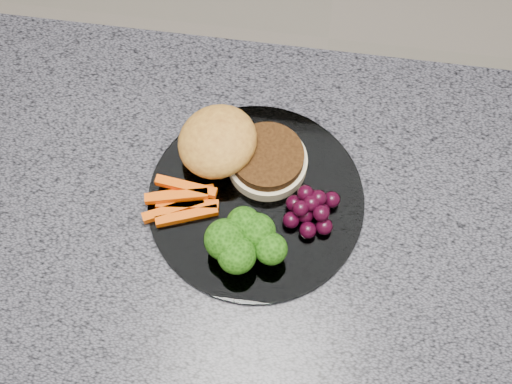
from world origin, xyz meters
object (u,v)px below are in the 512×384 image
Objects in this scene: grape_bunch at (311,209)px; burger at (235,150)px; plate at (256,200)px; island_cabinet at (298,350)px.

burger is at bearing 147.89° from grape_bunch.
burger is at bearing 122.31° from plate.
plate is (-0.08, 0.07, 0.47)m from island_cabinet.
grape_bunch is at bearing -44.59° from burger.
island_cabinet is 0.53m from burger.
plate is at bearing -70.17° from burger.
grape_bunch is at bearing 107.41° from island_cabinet.
burger reaches higher than grape_bunch.
burger is (-0.03, 0.05, 0.03)m from plate.
island_cabinet is at bearing -58.06° from burger.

